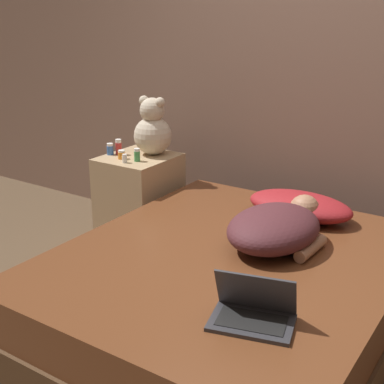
{
  "coord_description": "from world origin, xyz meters",
  "views": [
    {
      "loc": [
        1.13,
        -2.04,
        1.61
      ],
      "look_at": [
        -0.37,
        0.23,
        0.66
      ],
      "focal_mm": 50.0,
      "sensor_mm": 36.0,
      "label": 1
    }
  ],
  "objects_px": {
    "pillow": "(300,206)",
    "person_lying": "(277,227)",
    "teddy_bear": "(153,130)",
    "laptop": "(253,311)",
    "bottle_green": "(137,155)",
    "bottle_blue": "(110,149)",
    "bottle_orange": "(122,155)",
    "bottle_white": "(125,159)",
    "bottle_red": "(119,147)"
  },
  "relations": [
    {
      "from": "person_lying",
      "to": "bottle_blue",
      "type": "relative_size",
      "value": 9.37
    },
    {
      "from": "laptop",
      "to": "teddy_bear",
      "type": "bearing_deg",
      "value": 124.24
    },
    {
      "from": "person_lying",
      "to": "bottle_red",
      "type": "bearing_deg",
      "value": 167.82
    },
    {
      "from": "bottle_green",
      "to": "bottle_red",
      "type": "bearing_deg",
      "value": 163.49
    },
    {
      "from": "bottle_blue",
      "to": "bottle_red",
      "type": "distance_m",
      "value": 0.06
    },
    {
      "from": "bottle_white",
      "to": "laptop",
      "type": "bearing_deg",
      "value": -33.21
    },
    {
      "from": "teddy_bear",
      "to": "bottle_white",
      "type": "xyz_separation_m",
      "value": [
        -0.02,
        -0.27,
        -0.14
      ]
    },
    {
      "from": "teddy_bear",
      "to": "bottle_red",
      "type": "distance_m",
      "value": 0.26
    },
    {
      "from": "teddy_bear",
      "to": "pillow",
      "type": "bearing_deg",
      "value": -4.56
    },
    {
      "from": "person_lying",
      "to": "bottle_orange",
      "type": "distance_m",
      "value": 1.28
    },
    {
      "from": "bottle_blue",
      "to": "bottle_red",
      "type": "xyz_separation_m",
      "value": [
        0.04,
        0.04,
        0.01
      ]
    },
    {
      "from": "person_lying",
      "to": "bottle_orange",
      "type": "xyz_separation_m",
      "value": [
        -1.25,
        0.28,
        0.12
      ]
    },
    {
      "from": "pillow",
      "to": "laptop",
      "type": "relative_size",
      "value": 1.7
    },
    {
      "from": "bottle_white",
      "to": "bottle_blue",
      "type": "bearing_deg",
      "value": 154.6
    },
    {
      "from": "person_lying",
      "to": "bottle_green",
      "type": "relative_size",
      "value": 8.64
    },
    {
      "from": "pillow",
      "to": "teddy_bear",
      "type": "relative_size",
      "value": 1.54
    },
    {
      "from": "bottle_blue",
      "to": "bottle_green",
      "type": "xyz_separation_m",
      "value": [
        0.25,
        -0.03,
        0.0
      ]
    },
    {
      "from": "laptop",
      "to": "bottle_white",
      "type": "xyz_separation_m",
      "value": [
        -1.39,
        0.91,
        0.17
      ]
    },
    {
      "from": "bottle_white",
      "to": "bottle_orange",
      "type": "distance_m",
      "value": 0.1
    },
    {
      "from": "person_lying",
      "to": "bottle_white",
      "type": "xyz_separation_m",
      "value": [
        -1.17,
        0.22,
        0.12
      ]
    },
    {
      "from": "laptop",
      "to": "bottle_blue",
      "type": "bearing_deg",
      "value": 132.73
    },
    {
      "from": "bottle_blue",
      "to": "bottle_red",
      "type": "bearing_deg",
      "value": 39.21
    },
    {
      "from": "pillow",
      "to": "bottle_orange",
      "type": "relative_size",
      "value": 10.34
    },
    {
      "from": "bottle_red",
      "to": "person_lying",
      "type": "bearing_deg",
      "value": -14.97
    },
    {
      "from": "bottle_blue",
      "to": "bottle_green",
      "type": "height_order",
      "value": "bottle_green"
    },
    {
      "from": "bottle_orange",
      "to": "bottle_green",
      "type": "height_order",
      "value": "bottle_green"
    },
    {
      "from": "person_lying",
      "to": "teddy_bear",
      "type": "bearing_deg",
      "value": 159.66
    },
    {
      "from": "bottle_white",
      "to": "bottle_green",
      "type": "bearing_deg",
      "value": 59.51
    },
    {
      "from": "laptop",
      "to": "bottle_green",
      "type": "distance_m",
      "value": 1.68
    },
    {
      "from": "laptop",
      "to": "person_lying",
      "type": "bearing_deg",
      "value": 92.87
    },
    {
      "from": "person_lying",
      "to": "teddy_bear",
      "type": "height_order",
      "value": "teddy_bear"
    },
    {
      "from": "pillow",
      "to": "bottle_green",
      "type": "xyz_separation_m",
      "value": [
        -1.08,
        -0.11,
        0.16
      ]
    },
    {
      "from": "teddy_bear",
      "to": "bottle_blue",
      "type": "height_order",
      "value": "teddy_bear"
    },
    {
      "from": "pillow",
      "to": "teddy_bear",
      "type": "distance_m",
      "value": 1.14
    },
    {
      "from": "person_lying",
      "to": "bottle_blue",
      "type": "bearing_deg",
      "value": 169.68
    },
    {
      "from": "bottle_green",
      "to": "person_lying",
      "type": "bearing_deg",
      "value": -14.69
    },
    {
      "from": "bottle_red",
      "to": "bottle_blue",
      "type": "bearing_deg",
      "value": -140.79
    },
    {
      "from": "pillow",
      "to": "person_lying",
      "type": "bearing_deg",
      "value": -83.21
    },
    {
      "from": "pillow",
      "to": "bottle_blue",
      "type": "height_order",
      "value": "bottle_blue"
    },
    {
      "from": "bottle_blue",
      "to": "bottle_orange",
      "type": "distance_m",
      "value": 0.14
    },
    {
      "from": "person_lying",
      "to": "teddy_bear",
      "type": "relative_size",
      "value": 1.87
    },
    {
      "from": "bottle_red",
      "to": "teddy_bear",
      "type": "bearing_deg",
      "value": 35.19
    },
    {
      "from": "person_lying",
      "to": "bottle_green",
      "type": "distance_m",
      "value": 1.17
    },
    {
      "from": "laptop",
      "to": "bottle_white",
      "type": "relative_size",
      "value": 6.28
    },
    {
      "from": "teddy_bear",
      "to": "bottle_red",
      "type": "bearing_deg",
      "value": -144.81
    },
    {
      "from": "pillow",
      "to": "bottle_orange",
      "type": "bearing_deg",
      "value": -174.3
    },
    {
      "from": "laptop",
      "to": "bottle_red",
      "type": "xyz_separation_m",
      "value": [
        -1.56,
        1.05,
        0.19
      ]
    },
    {
      "from": "person_lying",
      "to": "bottle_green",
      "type": "height_order",
      "value": "bottle_green"
    },
    {
      "from": "person_lying",
      "to": "laptop",
      "type": "xyz_separation_m",
      "value": [
        0.22,
        -0.69,
        -0.05
      ]
    },
    {
      "from": "person_lying",
      "to": "laptop",
      "type": "distance_m",
      "value": 0.73
    }
  ]
}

